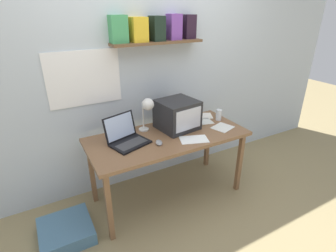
{
  "coord_description": "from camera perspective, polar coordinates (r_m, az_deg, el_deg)",
  "views": [
    {
      "loc": [
        -1.12,
        -2.03,
        1.89
      ],
      "look_at": [
        0.0,
        0.0,
        0.83
      ],
      "focal_mm": 28.0,
      "sensor_mm": 36.0,
      "label": 1
    }
  ],
  "objects": [
    {
      "name": "ground_plane",
      "position": [
        2.99,
        0.0,
        -14.61
      ],
      "size": [
        12.0,
        12.0,
        0.0
      ],
      "primitive_type": "plane",
      "color": "#928158"
    },
    {
      "name": "back_wall",
      "position": [
        2.82,
        -4.98,
        12.61
      ],
      "size": [
        5.6,
        0.24,
        2.6
      ],
      "color": "silver",
      "rests_on": "ground_plane"
    },
    {
      "name": "corner_desk",
      "position": [
        2.62,
        0.0,
        -3.26
      ],
      "size": [
        1.58,
        0.7,
        0.73
      ],
      "color": "brown",
      "rests_on": "ground_plane"
    },
    {
      "name": "crt_monitor",
      "position": [
        2.69,
        2.04,
        2.48
      ],
      "size": [
        0.42,
        0.4,
        0.3
      ],
      "rotation": [
        0.0,
        0.0,
        0.13
      ],
      "color": "#232326",
      "rests_on": "corner_desk"
    },
    {
      "name": "laptop",
      "position": [
        2.46,
        -9.17,
        -2.21
      ],
      "size": [
        0.41,
        0.38,
        0.25
      ],
      "rotation": [
        0.0,
        0.0,
        0.3
      ],
      "color": "black",
      "rests_on": "corner_desk"
    },
    {
      "name": "desk_lamp",
      "position": [
        2.57,
        -4.51,
        4.15
      ],
      "size": [
        0.14,
        0.18,
        0.36
      ],
      "rotation": [
        0.0,
        0.0,
        0.38
      ],
      "color": "silver",
      "rests_on": "corner_desk"
    },
    {
      "name": "juice_glass",
      "position": [
        2.97,
        10.96,
        2.27
      ],
      "size": [
        0.06,
        0.06,
        0.12
      ],
      "color": "white",
      "rests_on": "corner_desk"
    },
    {
      "name": "computer_mouse",
      "position": [
        2.42,
        -1.97,
        -3.62
      ],
      "size": [
        0.09,
        0.12,
        0.03
      ],
      "rotation": [
        0.0,
        0.0,
        -0.29
      ],
      "color": "gray",
      "rests_on": "corner_desk"
    },
    {
      "name": "loose_paper_near_laptop",
      "position": [
        2.52,
        5.66,
        -2.93
      ],
      "size": [
        0.31,
        0.24,
        0.0
      ],
      "rotation": [
        0.0,
        0.0,
        -0.34
      ],
      "color": "white",
      "rests_on": "corner_desk"
    },
    {
      "name": "loose_paper_near_monitor",
      "position": [
        2.81,
        11.79,
        -0.3
      ],
      "size": [
        0.25,
        0.24,
        0.0
      ],
      "rotation": [
        0.0,
        0.0,
        0.31
      ],
      "color": "silver",
      "rests_on": "corner_desk"
    },
    {
      "name": "printed_handout",
      "position": [
        3.08,
        7.66,
        2.22
      ],
      "size": [
        0.26,
        0.24,
        0.0
      ],
      "rotation": [
        0.0,
        0.0,
        -0.45
      ],
      "color": "white",
      "rests_on": "corner_desk"
    },
    {
      "name": "open_notebook",
      "position": [
        2.91,
        7.3,
        0.92
      ],
      "size": [
        0.27,
        0.21,
        0.0
      ],
      "rotation": [
        0.0,
        0.0,
        -0.21
      ],
      "color": "silver",
      "rests_on": "corner_desk"
    },
    {
      "name": "floor_cushion",
      "position": [
        2.68,
        -21.3,
        -20.53
      ],
      "size": [
        0.45,
        0.45,
        0.13
      ],
      "color": "teal",
      "rests_on": "ground_plane"
    }
  ]
}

